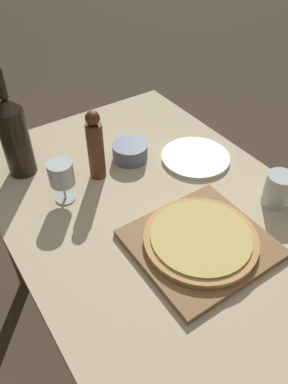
# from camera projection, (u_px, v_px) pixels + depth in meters

# --- Properties ---
(ground_plane) EXTENTS (12.00, 12.00, 0.00)m
(ground_plane) POSITION_uv_depth(u_px,v_px,m) (159.00, 342.00, 1.61)
(ground_plane) COLOR #4C3D2D
(dining_table) EXTENTS (0.85, 1.33, 0.77)m
(dining_table) POSITION_uv_depth(u_px,v_px,m) (165.00, 240.00, 1.16)
(dining_table) COLOR #CCB78E
(dining_table) RESTS_ON ground_plane
(cutting_board) EXTENTS (0.35, 0.33, 0.02)m
(cutting_board) POSITION_uv_depth(u_px,v_px,m) (200.00, 243.00, 1.00)
(cutting_board) COLOR olive
(cutting_board) RESTS_ON dining_table
(pizza) EXTENTS (0.31, 0.31, 0.02)m
(pizza) POSITION_uv_depth(u_px,v_px,m) (201.00, 238.00, 0.99)
(pizza) COLOR tan
(pizza) RESTS_ON cutting_board
(wine_bottle) EXTENTS (0.09, 0.09, 0.35)m
(wine_bottle) POSITION_uv_depth(u_px,v_px,m) (14.00, 136.00, 1.16)
(wine_bottle) COLOR black
(wine_bottle) RESTS_ON dining_table
(pepper_mill) EXTENTS (0.05, 0.05, 0.24)m
(pepper_mill) POSITION_uv_depth(u_px,v_px,m) (95.00, 147.00, 1.16)
(pepper_mill) COLOR #5B2D19
(pepper_mill) RESTS_ON dining_table
(wine_glass) EXTENTS (0.08, 0.08, 0.14)m
(wine_glass) POSITION_uv_depth(u_px,v_px,m) (61.00, 175.00, 1.08)
(wine_glass) COLOR silver
(wine_glass) RESTS_ON dining_table
(small_bowl) EXTENTS (0.12, 0.12, 0.06)m
(small_bowl) POSITION_uv_depth(u_px,v_px,m) (130.00, 152.00, 1.28)
(small_bowl) COLOR slate
(small_bowl) RESTS_ON dining_table
(drinking_tumbler) EXTENTS (0.08, 0.08, 0.10)m
(drinking_tumbler) POSITION_uv_depth(u_px,v_px,m) (278.00, 189.00, 1.10)
(drinking_tumbler) COLOR silver
(drinking_tumbler) RESTS_ON dining_table
(dinner_plate) EXTENTS (0.23, 0.23, 0.01)m
(dinner_plate) POSITION_uv_depth(u_px,v_px,m) (196.00, 158.00, 1.29)
(dinner_plate) COLOR silver
(dinner_plate) RESTS_ON dining_table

